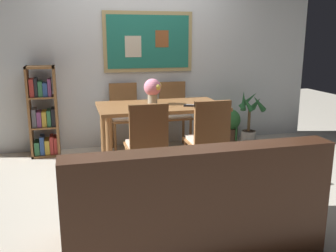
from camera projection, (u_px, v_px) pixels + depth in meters
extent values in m
plane|color=beige|center=(164.00, 177.00, 4.18)|extent=(12.00, 12.00, 0.00)
cube|color=silver|center=(139.00, 54.00, 5.23)|extent=(5.20, 0.10, 2.60)
cube|color=tan|center=(148.00, 42.00, 5.16)|extent=(1.25, 0.02, 0.82)
cube|color=#1E7260|center=(149.00, 42.00, 5.15)|extent=(1.15, 0.01, 0.72)
cube|color=beige|center=(133.00, 47.00, 5.10)|extent=(0.22, 0.00, 0.29)
cube|color=brown|center=(162.00, 39.00, 5.18)|extent=(0.19, 0.00, 0.23)
cube|color=brown|center=(161.00, 106.00, 4.45)|extent=(1.48, 0.84, 0.04)
cylinder|color=brown|center=(109.00, 148.00, 4.05)|extent=(0.07, 0.07, 0.70)
cylinder|color=brown|center=(222.00, 140.00, 4.37)|extent=(0.07, 0.07, 0.70)
cylinder|color=brown|center=(104.00, 133.00, 4.69)|extent=(0.07, 0.07, 0.70)
cylinder|color=brown|center=(202.00, 127.00, 5.02)|extent=(0.07, 0.07, 0.70)
cube|color=brown|center=(146.00, 147.00, 3.81)|extent=(0.40, 0.40, 0.03)
cube|color=beige|center=(146.00, 144.00, 3.81)|extent=(0.36, 0.36, 0.03)
cylinder|color=brown|center=(132.00, 175.00, 3.66)|extent=(0.04, 0.04, 0.42)
cylinder|color=brown|center=(166.00, 172.00, 3.75)|extent=(0.04, 0.04, 0.42)
cylinder|color=brown|center=(127.00, 164.00, 3.98)|extent=(0.04, 0.04, 0.42)
cylinder|color=brown|center=(158.00, 161.00, 4.07)|extent=(0.04, 0.04, 0.42)
cube|color=brown|center=(149.00, 128.00, 3.59)|extent=(0.38, 0.04, 0.46)
cube|color=brown|center=(149.00, 107.00, 3.54)|extent=(0.38, 0.05, 0.06)
cube|color=brown|center=(175.00, 117.00, 5.22)|extent=(0.40, 0.40, 0.03)
cube|color=beige|center=(175.00, 115.00, 5.21)|extent=(0.36, 0.36, 0.03)
cylinder|color=brown|center=(183.00, 129.00, 5.47)|extent=(0.04, 0.04, 0.42)
cylinder|color=brown|center=(161.00, 131.00, 5.39)|extent=(0.04, 0.04, 0.42)
cylinder|color=brown|center=(191.00, 135.00, 5.15)|extent=(0.04, 0.04, 0.42)
cylinder|color=brown|center=(167.00, 136.00, 5.07)|extent=(0.04, 0.04, 0.42)
cube|color=brown|center=(172.00, 98.00, 5.33)|extent=(0.38, 0.04, 0.46)
cube|color=brown|center=(172.00, 84.00, 5.28)|extent=(0.38, 0.05, 0.06)
cube|color=brown|center=(126.00, 119.00, 5.07)|extent=(0.40, 0.40, 0.03)
cube|color=beige|center=(126.00, 117.00, 5.06)|extent=(0.36, 0.36, 0.03)
cylinder|color=brown|center=(136.00, 132.00, 5.32)|extent=(0.04, 0.04, 0.42)
cylinder|color=brown|center=(112.00, 133.00, 5.24)|extent=(0.04, 0.04, 0.42)
cylinder|color=brown|center=(141.00, 138.00, 5.00)|extent=(0.04, 0.04, 0.42)
cylinder|color=brown|center=(115.00, 139.00, 4.92)|extent=(0.04, 0.04, 0.42)
cube|color=brown|center=(123.00, 100.00, 5.18)|extent=(0.38, 0.04, 0.46)
cube|color=brown|center=(123.00, 85.00, 5.14)|extent=(0.38, 0.05, 0.06)
cube|color=brown|center=(206.00, 142.00, 3.99)|extent=(0.40, 0.40, 0.03)
cube|color=beige|center=(206.00, 139.00, 3.99)|extent=(0.36, 0.36, 0.03)
cylinder|color=brown|center=(195.00, 168.00, 3.84)|extent=(0.04, 0.04, 0.42)
cylinder|color=brown|center=(226.00, 165.00, 3.93)|extent=(0.04, 0.04, 0.42)
cylinder|color=brown|center=(185.00, 158.00, 4.16)|extent=(0.04, 0.04, 0.42)
cylinder|color=brown|center=(214.00, 156.00, 4.25)|extent=(0.04, 0.04, 0.42)
cube|color=brown|center=(212.00, 123.00, 3.77)|extent=(0.38, 0.04, 0.46)
cube|color=brown|center=(213.00, 104.00, 3.72)|extent=(0.38, 0.05, 0.06)
cube|color=#472819|center=(187.00, 218.00, 2.82)|extent=(1.80, 0.84, 0.40)
cube|color=#472819|center=(203.00, 181.00, 2.42)|extent=(1.80, 0.20, 0.44)
cube|color=#472819|center=(74.00, 190.00, 2.55)|extent=(0.18, 0.80, 0.22)
cube|color=#472819|center=(285.00, 170.00, 2.95)|extent=(0.18, 0.80, 0.22)
cube|color=maroon|center=(131.00, 188.00, 2.46)|extent=(0.32, 0.16, 0.33)
cube|color=#334C72|center=(195.00, 182.00, 2.57)|extent=(0.32, 0.16, 0.33)
cube|color=brown|center=(30.00, 112.00, 4.78)|extent=(0.03, 0.28, 1.17)
cube|color=brown|center=(57.00, 111.00, 4.87)|extent=(0.03, 0.28, 1.17)
cube|color=brown|center=(47.00, 154.00, 4.96)|extent=(0.36, 0.28, 0.03)
cube|color=brown|center=(40.00, 67.00, 4.69)|extent=(0.36, 0.28, 0.03)
cube|color=brown|center=(44.00, 126.00, 4.87)|extent=(0.30, 0.28, 0.02)
cube|color=brown|center=(42.00, 97.00, 4.78)|extent=(0.30, 0.28, 0.02)
cube|color=#337247|center=(37.00, 147.00, 4.91)|extent=(0.06, 0.22, 0.17)
cube|color=#2D4C8C|center=(43.00, 144.00, 4.92)|extent=(0.05, 0.22, 0.24)
cube|color=gold|center=(48.00, 146.00, 4.94)|extent=(0.06, 0.22, 0.19)
cube|color=#B2332D|center=(52.00, 144.00, 4.95)|extent=(0.04, 0.22, 0.23)
cube|color=#B2332D|center=(56.00, 144.00, 4.96)|extent=(0.05, 0.22, 0.22)
cube|color=#595960|center=(35.00, 117.00, 4.81)|extent=(0.05, 0.22, 0.24)
cube|color=#7F3F72|center=(40.00, 119.00, 4.83)|extent=(0.05, 0.22, 0.20)
cube|color=gold|center=(45.00, 118.00, 4.85)|extent=(0.06, 0.22, 0.20)
cube|color=#337247|center=(49.00, 118.00, 4.86)|extent=(0.05, 0.22, 0.21)
cube|color=black|center=(54.00, 117.00, 4.87)|extent=(0.05, 0.22, 0.23)
cube|color=#B2332D|center=(32.00, 88.00, 4.72)|extent=(0.05, 0.22, 0.22)
cube|color=black|center=(36.00, 87.00, 4.74)|extent=(0.04, 0.22, 0.23)
cube|color=#337247|center=(41.00, 88.00, 4.75)|extent=(0.05, 0.22, 0.19)
cube|color=#2D4C8C|center=(45.00, 89.00, 4.77)|extent=(0.06, 0.22, 0.17)
cube|color=#7F3F72|center=(50.00, 87.00, 4.78)|extent=(0.04, 0.22, 0.22)
cylinder|color=brown|center=(229.00, 134.00, 5.65)|extent=(0.25, 0.25, 0.19)
cylinder|color=#332319|center=(229.00, 129.00, 5.63)|extent=(0.23, 0.23, 0.02)
sphere|color=#387F3D|center=(230.00, 120.00, 5.59)|extent=(0.32, 0.32, 0.32)
cylinder|color=#387F3D|center=(236.00, 134.00, 5.52)|extent=(0.03, 0.03, 0.20)
cylinder|color=#387F3D|center=(234.00, 133.00, 5.76)|extent=(0.03, 0.03, 0.29)
cylinder|color=#B2ADA3|center=(248.00, 138.00, 5.42)|extent=(0.21, 0.21, 0.21)
cylinder|color=#332319|center=(248.00, 132.00, 5.40)|extent=(0.19, 0.19, 0.02)
cylinder|color=brown|center=(249.00, 120.00, 5.36)|extent=(0.04, 0.04, 0.32)
cone|color=#235B2D|center=(256.00, 103.00, 5.33)|extent=(0.10, 0.24, 0.22)
cone|color=#235B2D|center=(248.00, 100.00, 5.43)|extent=(0.29, 0.16, 0.28)
cone|color=#235B2D|center=(244.00, 101.00, 5.31)|extent=(0.17, 0.23, 0.29)
cone|color=#235B2D|center=(247.00, 104.00, 5.23)|extent=(0.20, 0.21, 0.24)
cone|color=#235B2D|center=(259.00, 103.00, 5.19)|extent=(0.30, 0.20, 0.28)
cylinder|color=tan|center=(153.00, 99.00, 4.47)|extent=(0.12, 0.12, 0.13)
sphere|color=pink|center=(152.00, 87.00, 4.43)|extent=(0.21, 0.21, 0.21)
sphere|color=#D86633|center=(148.00, 85.00, 4.48)|extent=(0.06, 0.06, 0.06)
sphere|color=#EACC4C|center=(157.00, 87.00, 4.38)|extent=(0.08, 0.08, 0.08)
sphere|color=#EACC4C|center=(158.00, 85.00, 4.47)|extent=(0.08, 0.08, 0.08)
cube|color=black|center=(190.00, 106.00, 4.32)|extent=(0.16, 0.10, 0.02)
cube|color=gray|center=(190.00, 105.00, 4.32)|extent=(0.10, 0.07, 0.00)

